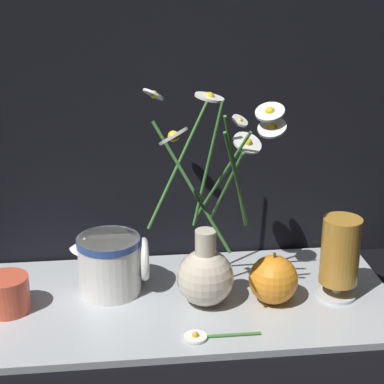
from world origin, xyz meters
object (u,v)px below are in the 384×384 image
yellow_mug (6,294)px  vase_with_flowers (207,262)px  tea_glass (340,253)px  ceramic_pitcher (111,262)px  orange_fruit (273,279)px

yellow_mug → vase_with_flowers: bearing=-2.2°
vase_with_flowers → yellow_mug: size_ratio=4.22×
yellow_mug → tea_glass: (0.55, -0.02, 0.05)m
ceramic_pitcher → tea_glass: (0.38, -0.06, 0.02)m
yellow_mug → tea_glass: 0.55m
vase_with_flowers → orange_fruit: (0.11, -0.01, -0.03)m
tea_glass → orange_fruit: size_ratio=1.59×
tea_glass → orange_fruit: 0.12m
yellow_mug → orange_fruit: bearing=-2.6°
yellow_mug → ceramic_pitcher: size_ratio=0.62×
yellow_mug → ceramic_pitcher: bearing=14.7°
tea_glass → orange_fruit: bearing=-177.8°
vase_with_flowers → orange_fruit: bearing=-3.8°
ceramic_pitcher → orange_fruit: ceramic_pitcher is taller
ceramic_pitcher → tea_glass: size_ratio=0.92×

